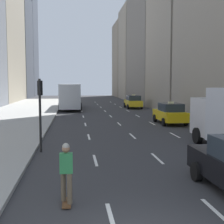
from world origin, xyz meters
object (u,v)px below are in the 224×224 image
object	(u,v)px
skateboarder	(66,171)
taxi_lead	(133,102)
taxi_second	(170,113)
traffic_light_pole	(40,103)
city_bus	(70,95)

from	to	relation	value
skateboarder	taxi_lead	bearing A→B (deg)	76.04
taxi_second	skateboarder	distance (m)	18.32
traffic_light_pole	city_bus	bearing A→B (deg)	87.49
skateboarder	traffic_light_pole	size ratio (longest dim) A/B	0.48
taxi_lead	taxi_second	xyz separation A→B (m)	(0.00, -16.31, 0.00)
city_bus	skateboarder	distance (m)	32.97
skateboarder	city_bus	bearing A→B (deg)	90.49
city_bus	traffic_light_pole	bearing A→B (deg)	-92.51
taxi_lead	taxi_second	size ratio (longest dim) A/B	1.00
taxi_second	skateboarder	size ratio (longest dim) A/B	2.52
skateboarder	traffic_light_pole	bearing A→B (deg)	101.48
city_bus	taxi_second	bearing A→B (deg)	-63.05
taxi_second	taxi_lead	bearing A→B (deg)	90.00
taxi_second	skateboarder	bearing A→B (deg)	-116.36
city_bus	skateboarder	xyz separation A→B (m)	(0.28, -32.96, -0.82)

